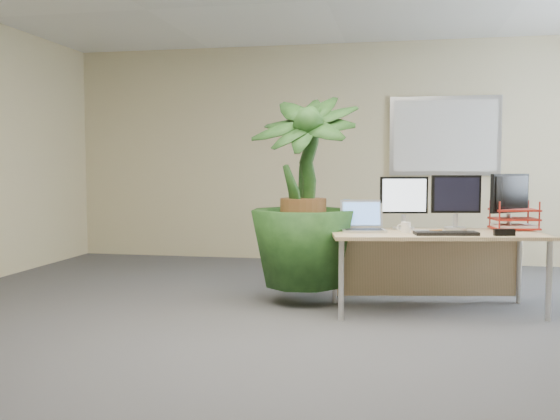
% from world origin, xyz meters
% --- Properties ---
extents(floor, '(8.00, 8.00, 0.00)m').
position_xyz_m(floor, '(0.00, 0.00, 0.00)').
color(floor, '#46464B').
rests_on(floor, ground).
extents(back_wall, '(7.00, 0.04, 2.70)m').
position_xyz_m(back_wall, '(0.00, 4.00, 1.35)').
color(back_wall, beige).
rests_on(back_wall, floor).
extents(whiteboard, '(1.30, 0.04, 0.95)m').
position_xyz_m(whiteboard, '(1.20, 3.97, 1.55)').
color(whiteboard, silver).
rests_on(whiteboard, back_wall).
extents(desk, '(1.79, 1.01, 0.65)m').
position_xyz_m(desk, '(0.96, 1.49, 0.52)').
color(desk, tan).
rests_on(desk, floor).
extents(floor_plant, '(0.98, 0.98, 1.50)m').
position_xyz_m(floor_plant, '(-0.13, 1.51, 0.75)').
color(floor_plant, '#163714').
rests_on(floor_plant, floor).
extents(monitor_left, '(0.40, 0.18, 0.45)m').
position_xyz_m(monitor_left, '(0.72, 1.58, 0.91)').
color(monitor_left, silver).
rests_on(monitor_left, desk).
extents(monitor_right, '(0.41, 0.19, 0.46)m').
position_xyz_m(monitor_right, '(1.15, 1.67, 0.91)').
color(monitor_right, silver).
rests_on(monitor_right, desk).
extents(monitor_dark, '(0.35, 0.31, 0.47)m').
position_xyz_m(monitor_dark, '(1.59, 1.72, 0.92)').
color(monitor_dark, silver).
rests_on(monitor_dark, desk).
extents(laptop, '(0.40, 0.37, 0.25)m').
position_xyz_m(laptop, '(0.39, 1.40, 0.71)').
color(laptop, silver).
rests_on(laptop, desk).
extents(keyboard, '(0.51, 0.25, 0.03)m').
position_xyz_m(keyboard, '(1.04, 1.22, 0.66)').
color(keyboard, black).
rests_on(keyboard, desk).
extents(coffee_mug, '(0.11, 0.08, 0.09)m').
position_xyz_m(coffee_mug, '(0.73, 1.31, 0.69)').
color(coffee_mug, white).
rests_on(coffee_mug, desk).
extents(spiral_notebook, '(0.27, 0.21, 0.01)m').
position_xyz_m(spiral_notebook, '(0.93, 1.37, 0.66)').
color(spiral_notebook, silver).
rests_on(spiral_notebook, desk).
extents(orange_pen, '(0.11, 0.09, 0.01)m').
position_xyz_m(orange_pen, '(0.98, 1.41, 0.67)').
color(orange_pen, orange).
rests_on(orange_pen, spiral_notebook).
extents(yellow_highlighter, '(0.13, 0.02, 0.02)m').
position_xyz_m(yellow_highlighter, '(1.16, 1.39, 0.66)').
color(yellow_highlighter, '#FAFF1A').
rests_on(yellow_highlighter, desk).
extents(water_bottle, '(0.07, 0.07, 0.25)m').
position_xyz_m(water_bottle, '(0.24, 1.52, 0.77)').
color(water_bottle, '#A9BCC6').
rests_on(water_bottle, desk).
extents(letter_tray, '(0.40, 0.33, 0.17)m').
position_xyz_m(letter_tray, '(1.63, 1.72, 0.73)').
color(letter_tray, '#A72014').
rests_on(letter_tray, desk).
extents(stapler, '(0.16, 0.07, 0.05)m').
position_xyz_m(stapler, '(1.48, 1.24, 0.68)').
color(stapler, black).
rests_on(stapler, desk).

